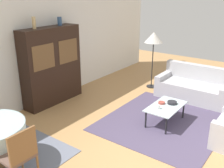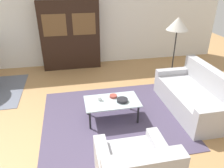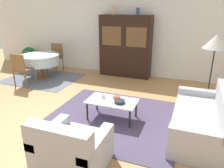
{
  "view_description": "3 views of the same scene",
  "coord_description": "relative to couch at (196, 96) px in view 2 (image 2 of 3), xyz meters",
  "views": [
    {
      "loc": [
        -3.77,
        -1.51,
        2.74
      ],
      "look_at": [
        0.2,
        1.4,
        0.95
      ],
      "focal_mm": 42.0,
      "sensor_mm": 36.0,
      "label": 1
    },
    {
      "loc": [
        0.31,
        -2.82,
        2.5
      ],
      "look_at": [
        1.0,
        0.56,
        0.75
      ],
      "focal_mm": 35.0,
      "sensor_mm": 36.0,
      "label": 2
    },
    {
      "loc": [
        2.41,
        -3.14,
        2.21
      ],
      "look_at": [
        1.0,
        0.56,
        0.75
      ],
      "focal_mm": 35.0,
      "sensor_mm": 36.0,
      "label": 3
    }
  ],
  "objects": [
    {
      "name": "bowl_small",
      "position": [
        -1.66,
        0.13,
        0.12
      ],
      "size": [
        0.14,
        0.14,
        0.04
      ],
      "color": "#9E4238",
      "rests_on": "coffee_table"
    },
    {
      "name": "bowl",
      "position": [
        -1.53,
        -0.06,
        0.13
      ],
      "size": [
        0.2,
        0.2,
        0.05
      ],
      "color": "#232328",
      "rests_on": "coffee_table"
    },
    {
      "name": "cup",
      "position": [
        -1.93,
        0.07,
        0.14
      ],
      "size": [
        0.07,
        0.07,
        0.08
      ],
      "color": "white",
      "rests_on": "coffee_table"
    },
    {
      "name": "couch",
      "position": [
        0.0,
        0.0,
        0.0
      ],
      "size": [
        0.91,
        1.82,
        0.84
      ],
      "rotation": [
        0.0,
        0.0,
        1.57
      ],
      "color": "#B2B2B7",
      "rests_on": "ground_plane"
    },
    {
      "name": "area_rug",
      "position": [
        -1.69,
        0.03,
        -0.29
      ],
      "size": [
        2.64,
        2.38,
        0.01
      ],
      "color": "#4C425B",
      "rests_on": "ground_plane"
    },
    {
      "name": "wall_back",
      "position": [
        -2.71,
        3.07,
        1.05
      ],
      "size": [
        10.0,
        0.06,
        2.7
      ],
      "color": "white",
      "rests_on": "ground_plane"
    },
    {
      "name": "floor_lamp",
      "position": [
        0.1,
        1.3,
        1.13
      ],
      "size": [
        0.51,
        0.51,
        1.62
      ],
      "color": "black",
      "rests_on": "ground_plane"
    },
    {
      "name": "coffee_table",
      "position": [
        -1.71,
        -0.0,
        0.07
      ],
      "size": [
        1.0,
        0.58,
        0.39
      ],
      "color": "black",
      "rests_on": "area_rug"
    },
    {
      "name": "display_cabinet",
      "position": [
        -2.34,
        2.81,
        0.65
      ],
      "size": [
        1.62,
        0.42,
        1.9
      ],
      "color": "black",
      "rests_on": "ground_plane"
    },
    {
      "name": "ground_plane",
      "position": [
        -2.71,
        -0.56,
        -0.3
      ],
      "size": [
        14.0,
        14.0,
        0.0
      ],
      "primitive_type": "plane",
      "color": "tan"
    }
  ]
}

